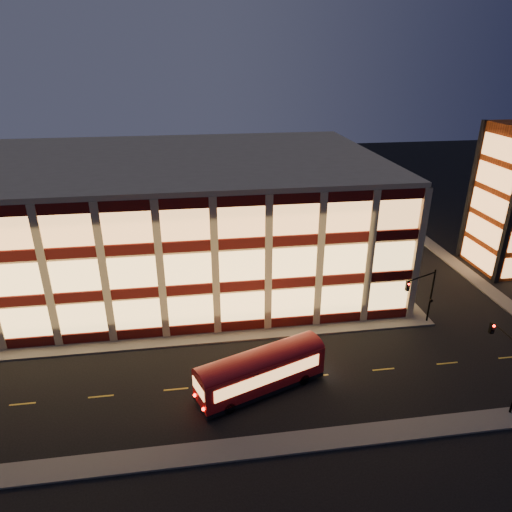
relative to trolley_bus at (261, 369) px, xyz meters
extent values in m
plane|color=black|center=(-4.93, 6.96, -2.02)|extent=(200.00, 200.00, 0.00)
cube|color=#514F4C|center=(-7.93, 7.96, -1.95)|extent=(54.00, 2.00, 0.15)
cube|color=#514F4C|center=(18.07, 23.96, -1.95)|extent=(2.00, 30.00, 0.15)
cube|color=#514F4C|center=(29.07, 23.96, -1.95)|extent=(2.00, 30.00, 0.15)
cube|color=#514F4C|center=(-4.93, -6.04, -1.95)|extent=(100.00, 2.00, 0.15)
cube|color=tan|center=(-7.93, 23.96, 4.98)|extent=(50.00, 30.00, 14.00)
cube|color=tan|center=(-7.93, 23.96, 12.23)|extent=(50.40, 30.40, 0.50)
cube|color=#470C0A|center=(-7.93, 8.84, -1.37)|extent=(50.10, 0.25, 1.00)
cube|color=#FFC26B|center=(-7.93, 8.86, 0.73)|extent=(49.00, 0.20, 3.00)
cube|color=#470C0A|center=(17.19, 23.96, -1.37)|extent=(0.25, 30.10, 1.00)
cube|color=#FFC26B|center=(17.17, 23.96, 0.73)|extent=(0.20, 29.00, 3.00)
cube|color=#470C0A|center=(-7.93, 8.84, 3.03)|extent=(50.10, 0.25, 1.00)
cube|color=#FFC26B|center=(-7.93, 8.86, 5.13)|extent=(49.00, 0.20, 3.00)
cube|color=#470C0A|center=(17.19, 23.96, 3.03)|extent=(0.25, 30.10, 1.00)
cube|color=#FFC26B|center=(17.17, 23.96, 5.13)|extent=(0.20, 29.00, 3.00)
cube|color=#470C0A|center=(-7.93, 8.84, 7.43)|extent=(50.10, 0.25, 1.00)
cube|color=#FFC26B|center=(-7.93, 8.86, 9.53)|extent=(49.00, 0.20, 3.00)
cube|color=#470C0A|center=(17.19, 23.96, 7.43)|extent=(0.25, 30.10, 1.00)
cube|color=#FFC26B|center=(17.17, 23.96, 9.53)|extent=(0.20, 29.00, 3.00)
cube|color=black|center=(31.07, 14.96, 6.98)|extent=(0.60, 0.60, 18.00)
cube|color=black|center=(31.07, 22.96, 6.98)|extent=(0.60, 0.60, 18.00)
cube|color=#FFA859|center=(30.99, 18.96, -0.22)|extent=(0.16, 6.60, 2.60)
cube|color=#FFA859|center=(30.99, 18.96, 3.18)|extent=(0.16, 6.60, 2.60)
cube|color=#FFA859|center=(30.99, 18.96, 6.58)|extent=(0.16, 6.60, 2.60)
cube|color=#FFA859|center=(30.99, 18.96, 9.98)|extent=(0.16, 6.60, 2.60)
cube|color=#FFA859|center=(30.99, 18.96, 13.38)|extent=(0.16, 6.60, 2.60)
cylinder|color=black|center=(18.57, 7.76, 0.98)|extent=(0.18, 0.18, 6.00)
cylinder|color=black|center=(16.82, 7.01, 3.68)|extent=(3.56, 1.63, 0.14)
cube|color=black|center=(15.07, 6.26, 3.18)|extent=(0.32, 0.32, 0.95)
sphere|color=#FF0C05|center=(15.07, 6.08, 3.48)|extent=(0.20, 0.20, 0.20)
cube|color=black|center=(18.57, 7.56, 0.58)|extent=(0.25, 0.18, 0.28)
cylinder|color=black|center=(18.57, -3.54, 3.68)|extent=(0.14, 4.00, 0.14)
cube|color=black|center=(18.57, -1.54, 3.18)|extent=(0.32, 0.32, 0.95)
sphere|color=#FF0C05|center=(18.57, -1.72, 3.48)|extent=(0.20, 0.20, 0.20)
cube|color=#99080C|center=(0.00, 0.00, -0.19)|extent=(11.04, 6.35, 2.48)
cube|color=black|center=(0.00, 0.00, -1.65)|extent=(11.04, 6.35, 0.38)
cylinder|color=black|center=(-2.80, -2.33, -1.54)|extent=(1.02, 0.65, 0.97)
cylinder|color=black|center=(-3.65, -0.12, -1.54)|extent=(1.02, 0.65, 0.97)
cylinder|color=black|center=(3.65, 0.12, -1.54)|extent=(1.02, 0.65, 0.97)
cylinder|color=black|center=(2.80, 2.33, -1.54)|extent=(1.02, 0.65, 0.97)
cube|color=#FFA859|center=(0.49, -1.29, 0.13)|extent=(8.89, 3.43, 1.08)
cube|color=#FFA859|center=(-0.49, 1.29, 0.13)|extent=(8.89, 3.43, 1.08)
camera|label=1|loc=(-4.68, -29.57, 23.36)|focal=32.00mm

